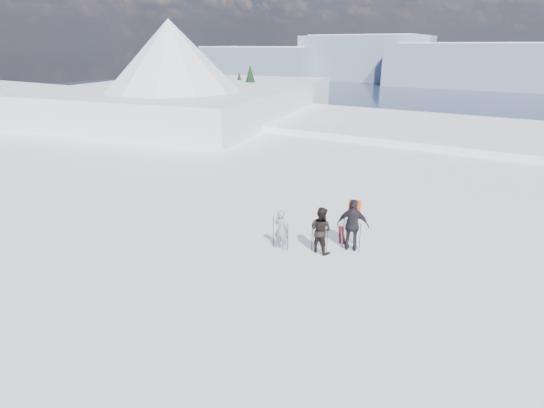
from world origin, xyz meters
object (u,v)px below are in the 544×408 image
(skier_dark, at_px, (321,230))
(skier_pack, at_px, (353,225))
(skis_loose, at_px, (342,235))
(skier_grey, at_px, (281,230))

(skier_dark, bearing_deg, skier_pack, -130.94)
(skier_pack, bearing_deg, skier_dark, 23.75)
(skier_pack, distance_m, skis_loose, 1.64)
(skier_grey, bearing_deg, skier_dark, -156.45)
(skier_dark, bearing_deg, skier_grey, 30.64)
(skier_dark, bearing_deg, skis_loose, -84.04)
(skier_pack, xyz_separation_m, skis_loose, (-0.80, 1.04, -0.99))
(skier_grey, distance_m, skier_dark, 1.47)
(skier_dark, distance_m, skier_pack, 1.21)
(skier_dark, xyz_separation_m, skis_loose, (0.14, 1.79, -0.87))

